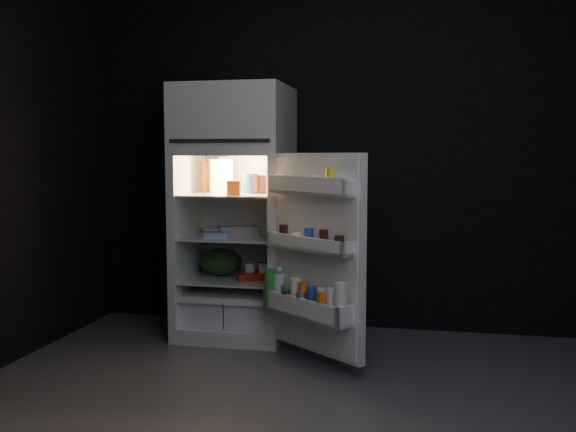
% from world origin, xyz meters
% --- Properties ---
extents(floor, '(4.00, 3.40, 0.00)m').
position_xyz_m(floor, '(0.00, 0.00, 0.00)').
color(floor, '#525257').
rests_on(floor, ground).
extents(wall_back, '(4.00, 0.00, 2.70)m').
position_xyz_m(wall_back, '(0.00, 1.70, 1.35)').
color(wall_back, black).
rests_on(wall_back, ground).
extents(wall_front, '(4.00, 0.00, 2.70)m').
position_xyz_m(wall_front, '(0.00, -1.70, 1.35)').
color(wall_front, black).
rests_on(wall_front, ground).
extents(refrigerator, '(0.76, 0.71, 1.78)m').
position_xyz_m(refrigerator, '(-0.81, 1.32, 0.96)').
color(refrigerator, white).
rests_on(refrigerator, ground).
extents(fridge_door, '(0.68, 0.60, 1.22)m').
position_xyz_m(fridge_door, '(-0.14, 0.71, 0.68)').
color(fridge_door, white).
rests_on(fridge_door, ground).
extents(milk_jug, '(0.21, 0.21, 0.24)m').
position_xyz_m(milk_jug, '(-0.94, 1.35, 1.15)').
color(milk_jug, white).
rests_on(milk_jug, refrigerator).
extents(mayo_jar, '(0.14, 0.14, 0.14)m').
position_xyz_m(mayo_jar, '(-0.70, 1.32, 1.10)').
color(mayo_jar, '#1D439D').
rests_on(mayo_jar, refrigerator).
extents(jam_jar, '(0.11, 0.11, 0.13)m').
position_xyz_m(jam_jar, '(-0.63, 1.30, 1.09)').
color(jam_jar, black).
rests_on(jam_jar, refrigerator).
extents(amber_bottle, '(0.10, 0.10, 0.22)m').
position_xyz_m(amber_bottle, '(-1.07, 1.41, 1.14)').
color(amber_bottle, '#C1631E').
rests_on(amber_bottle, refrigerator).
extents(small_carton, '(0.10, 0.08, 0.10)m').
position_xyz_m(small_carton, '(-0.75, 1.06, 1.08)').
color(small_carton, '#DD5D1A').
rests_on(small_carton, refrigerator).
extents(egg_carton, '(0.29, 0.20, 0.07)m').
position_xyz_m(egg_carton, '(-0.77, 1.25, 0.76)').
color(egg_carton, gray).
rests_on(egg_carton, refrigerator).
extents(pie, '(0.35, 0.35, 0.04)m').
position_xyz_m(pie, '(-0.91, 1.34, 0.75)').
color(pie, '#A27B55').
rests_on(pie, refrigerator).
extents(flat_package, '(0.18, 0.10, 0.04)m').
position_xyz_m(flat_package, '(-0.88, 1.10, 0.75)').
color(flat_package, '#86A1CF').
rests_on(flat_package, refrigerator).
extents(wrapped_pkg, '(0.14, 0.12, 0.05)m').
position_xyz_m(wrapped_pkg, '(-0.56, 1.38, 0.75)').
color(wrapped_pkg, '#F5E4C9').
rests_on(wrapped_pkg, refrigerator).
extents(produce_bag, '(0.36, 0.33, 0.20)m').
position_xyz_m(produce_bag, '(-0.93, 1.32, 0.52)').
color(produce_bag, '#193815').
rests_on(produce_bag, refrigerator).
extents(yogurt_tray, '(0.33, 0.26, 0.05)m').
position_xyz_m(yogurt_tray, '(-0.63, 1.23, 0.45)').
color(yogurt_tray, '#98240D').
rests_on(yogurt_tray, refrigerator).
extents(small_can_red, '(0.09, 0.09, 0.09)m').
position_xyz_m(small_can_red, '(-0.63, 1.41, 0.47)').
color(small_can_red, '#98240D').
rests_on(small_can_red, refrigerator).
extents(small_can_silver, '(0.06, 0.06, 0.09)m').
position_xyz_m(small_can_silver, '(-0.53, 1.42, 0.47)').
color(small_can_silver, silver).
rests_on(small_can_silver, refrigerator).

